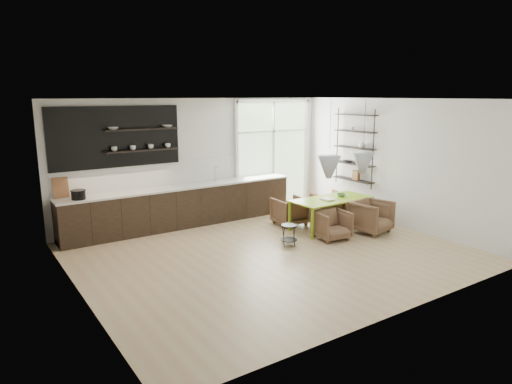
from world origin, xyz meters
name	(u,v)px	position (x,y,z in m)	size (l,w,h in m)	color
room	(264,168)	(0.58, 1.10, 1.46)	(7.02, 6.01, 2.91)	tan
kitchen_run	(178,201)	(-0.70, 2.69, 0.60)	(5.54, 0.69, 2.75)	black
right_shelving	(355,150)	(3.36, 1.17, 1.65)	(0.26, 1.22, 1.90)	black
dining_table	(331,201)	(2.10, 0.62, 0.64)	(1.90, 0.88, 0.69)	#87B41A
armchair_back_left	(290,211)	(1.51, 1.37, 0.32)	(0.69, 0.71, 0.64)	brown
armchair_back_right	(327,204)	(2.68, 1.38, 0.32)	(0.68, 0.70, 0.64)	brown
armchair_front_left	(332,225)	(1.56, 0.01, 0.30)	(0.65, 0.67, 0.61)	brown
armchair_front_right	(371,217)	(2.61, -0.12, 0.36)	(0.76, 0.78, 0.71)	brown
wire_stool	(289,232)	(0.55, 0.18, 0.27)	(0.34, 0.34, 0.43)	black
table_book	(323,200)	(1.83, 0.58, 0.70)	(0.23, 0.31, 0.03)	white
table_bowl	(341,195)	(2.44, 0.66, 0.72)	(0.20, 0.20, 0.06)	#4F7849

